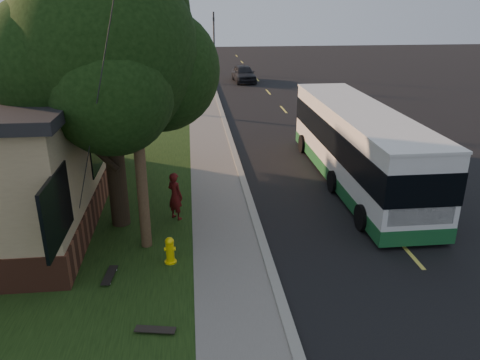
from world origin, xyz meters
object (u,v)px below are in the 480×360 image
Objects in this scene: skateboard_main at (110,275)px; dumpster at (23,182)px; bare_tree_far at (175,57)px; distant_car at (244,73)px; skateboard_spare at (155,330)px; transit_bus at (357,144)px; utility_pole at (134,84)px; traffic_signal at (214,39)px; leafy_tree at (106,55)px; skateboarder at (175,196)px; fire_hydrant at (170,250)px; bare_tree_near at (163,78)px.

dumpster is (-3.73, 5.48, 0.54)m from skateboard_main.
bare_tree_far is 0.98× the size of distant_car.
skateboard_spare is 0.22× the size of distant_car.
skateboard_spare is at bearing -131.27° from transit_bus.
transit_bus is 23.63m from distant_car.
utility_pole is 29.13m from bare_tree_far.
skateboard_main is at bearing -116.92° from utility_pole.
distant_car is at bearing -67.00° from traffic_signal.
leafy_tree is 5.03× the size of skateboarder.
skateboard_main is at bearing -88.79° from leafy_tree.
fire_hydrant is 8.73m from transit_bus.
dumpster is 0.41× the size of distant_car.
traffic_signal is 1.34× the size of distant_car.
skateboard_main is 2.55m from skateboard_spare.
traffic_signal reaches higher than distant_car.
traffic_signal reaches higher than skateboard_main.
skateboard_main is (-0.80, -1.57, -4.50)m from utility_pole.
leafy_tree is at bearing 120.67° from fire_hydrant.
bare_tree_far is (1.17, 27.35, -3.16)m from leafy_tree.
bare_tree_near is 4.73× the size of skateboard_main.
fire_hydrant is at bearing -59.33° from leafy_tree.
distant_car reaches higher than dumpster.
traffic_signal is at bearing 83.42° from utility_pole.
leafy_tree is 15.66m from bare_tree_near.
leafy_tree is (-0.87, 1.66, 0.54)m from utility_pole.
bare_tree_far is 32.85m from skateboard_spare.
fire_hydrant is 0.18× the size of distant_car.
bare_tree_near is 15.41m from skateboarder.
skateboard_main is (0.07, -3.23, -5.03)m from leafy_tree.
bare_tree_near is 18.70m from skateboard_main.
leafy_tree reaches higher than skateboard_main.
skateboarder is at bearing 86.49° from skateboard_spare.
bare_tree_far reaches higher than skateboard_spare.
fire_hydrant is 1.64m from skateboard_main.
utility_pole reaches higher than fire_hydrant.
transit_bus is at bearing -58.59° from bare_tree_near.
leafy_tree is at bearing 117.60° from utility_pole.
utility_pole is 7.17m from dumpster.
skateboarder is 5.78m from dumpster.
leafy_tree is 8.81× the size of skateboard_spare.
fire_hydrant reaches higher than skateboard_spare.
skateboarder is 3.70m from skateboard_main.
skateboard_spare is at bearing 131.13° from skateboarder.
traffic_signal is at bearing 109.29° from distant_car.
transit_bus reaches higher than skateboarder.
skateboarder is at bearing 63.77° from skateboard_main.
bare_tree_near reaches higher than fire_hydrant.
leafy_tree is 7.53m from skateboard_spare.
transit_bus is at bearing 37.65° from fire_hydrant.
utility_pole is 9.23m from transit_bus.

